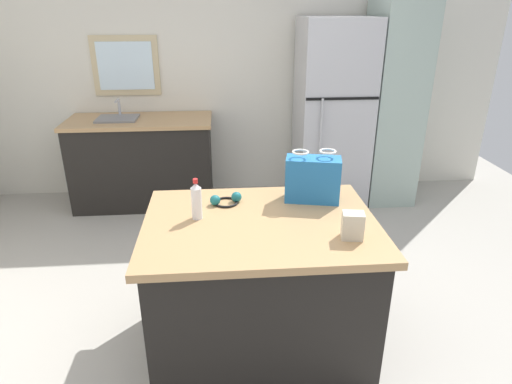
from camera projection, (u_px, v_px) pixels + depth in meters
The scene contains 10 objects.
ground at pixel (266, 326), 2.96m from camera, with size 6.80×6.80×0.00m, color #ADA89E.
back_wall at pixel (241, 66), 4.71m from camera, with size 5.66×0.13×2.76m.
kitchen_island at pixel (260, 285), 2.65m from camera, with size 1.31×0.98×0.86m.
refrigerator at pixel (332, 114), 4.57m from camera, with size 0.71×0.73×1.88m.
tall_cabinet at pixel (392, 105), 4.58m from camera, with size 0.50×0.66×2.04m.
sink_counter at pixel (143, 161), 4.63m from camera, with size 1.45×0.66×1.11m.
shopping_bag at pixel (313, 179), 2.69m from camera, with size 0.35×0.22×0.32m.
small_box at pixel (353, 226), 2.27m from camera, with size 0.11×0.08×0.14m, color beige.
bottle at pixel (196, 201), 2.47m from camera, with size 0.06×0.06×0.24m.
ear_defenders at pixel (226, 200), 2.69m from camera, with size 0.19×0.19×0.06m.
Camera 1 is at (-0.26, -2.36, 1.99)m, focal length 30.96 mm.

